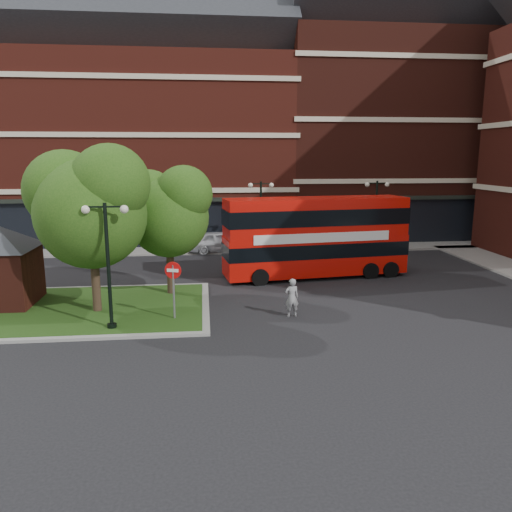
{
  "coord_description": "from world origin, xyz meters",
  "views": [
    {
      "loc": [
        -1.87,
        -18.76,
        6.74
      ],
      "look_at": [
        0.6,
        4.43,
        2.0
      ],
      "focal_mm": 35.0,
      "sensor_mm": 36.0,
      "label": 1
    }
  ],
  "objects": [
    {
      "name": "lamp_far_left",
      "position": [
        2.0,
        14.5,
        2.83
      ],
      "size": [
        1.72,
        0.36,
        5.0
      ],
      "color": "black",
      "rests_on": "ground"
    },
    {
      "name": "car_white",
      "position": [
        4.11,
        14.5,
        0.62
      ],
      "size": [
        3.77,
        1.4,
        1.23
      ],
      "primitive_type": "imported",
      "rotation": [
        0.0,
        0.0,
        1.54
      ],
      "color": "silver",
      "rests_on": "ground"
    },
    {
      "name": "woman",
      "position": [
        1.78,
        1.22,
        0.83
      ],
      "size": [
        0.65,
        0.48,
        1.66
      ],
      "primitive_type": "imported",
      "rotation": [
        0.0,
        0.0,
        3.28
      ],
      "color": "gray",
      "rests_on": "ground"
    },
    {
      "name": "terrace_far_left",
      "position": [
        -8.0,
        24.0,
        7.0
      ],
      "size": [
        26.0,
        12.0,
        14.0
      ],
      "primitive_type": "cube",
      "color": "maroon",
      "rests_on": "ground"
    },
    {
      "name": "terrace_far_right",
      "position": [
        14.0,
        24.0,
        8.0
      ],
      "size": [
        18.0,
        12.0,
        16.0
      ],
      "primitive_type": "cube",
      "color": "#471911",
      "rests_on": "ground"
    },
    {
      "name": "pavement_far",
      "position": [
        0.0,
        16.5,
        0.06
      ],
      "size": [
        44.0,
        3.0,
        0.12
      ],
      "primitive_type": "cube",
      "color": "slate",
      "rests_on": "ground"
    },
    {
      "name": "lamp_island",
      "position": [
        -5.5,
        0.2,
        2.83
      ],
      "size": [
        1.72,
        0.36,
        5.0
      ],
      "color": "black",
      "rests_on": "ground"
    },
    {
      "name": "no_entry_sign",
      "position": [
        -3.13,
        1.09,
        1.79
      ],
      "size": [
        0.67,
        0.27,
        2.51
      ],
      "rotation": [
        0.0,
        0.0,
        -0.33
      ],
      "color": "slate",
      "rests_on": "ground"
    },
    {
      "name": "car_silver",
      "position": [
        -0.77,
        15.78,
        0.77
      ],
      "size": [
        4.67,
        2.28,
        1.53
      ],
      "primitive_type": "imported",
      "rotation": [
        0.0,
        0.0,
        1.68
      ],
      "color": "silver",
      "rests_on": "ground"
    },
    {
      "name": "bus",
      "position": [
        4.32,
        8.1,
        2.55
      ],
      "size": [
        10.4,
        3.64,
        3.89
      ],
      "rotation": [
        0.0,
        0.0,
        0.13
      ],
      "color": "#BD0E07",
      "rests_on": "ground"
    },
    {
      "name": "traffic_island",
      "position": [
        -8.0,
        3.0,
        0.07
      ],
      "size": [
        12.6,
        7.6,
        0.15
      ],
      "color": "gray",
      "rests_on": "ground"
    },
    {
      "name": "tree_island_east",
      "position": [
        -3.58,
        5.06,
        4.24
      ],
      "size": [
        4.46,
        3.9,
        6.29
      ],
      "color": "#2D2116",
      "rests_on": "ground"
    },
    {
      "name": "tree_island_west",
      "position": [
        -6.6,
        2.58,
        4.79
      ],
      "size": [
        5.4,
        4.71,
        7.21
      ],
      "color": "#2D2116",
      "rests_on": "ground"
    },
    {
      "name": "lamp_far_right",
      "position": [
        10.0,
        14.5,
        2.83
      ],
      "size": [
        1.72,
        0.36,
        5.0
      ],
      "color": "black",
      "rests_on": "ground"
    },
    {
      "name": "ground",
      "position": [
        0.0,
        0.0,
        0.0
      ],
      "size": [
        120.0,
        120.0,
        0.0
      ],
      "primitive_type": "plane",
      "color": "black",
      "rests_on": "ground"
    }
  ]
}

